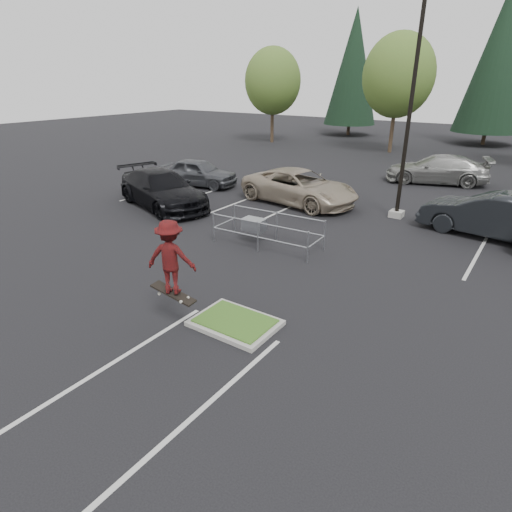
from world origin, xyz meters
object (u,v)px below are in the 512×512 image
Objects in this scene: conif_a at (353,68)px; skateboarder at (170,258)px; conif_b at (500,57)px; cart_corral at (257,225)px; decid_b at (398,78)px; car_r_charc at (492,215)px; light_pole at (409,116)px; car_far_silver at (439,169)px; decid_a at (273,83)px; car_l_grey at (198,172)px; car_l_tan at (299,187)px; car_l_black at (161,189)px.

conif_a is 43.25m from skateboarder.
conif_b reaches higher than cart_corral.
conif_b reaches higher than conif_a.
decid_b is 1.74× the size of car_r_charc.
light_pole reaches higher than skateboarder.
car_far_silver is (0.36, -20.11, -6.98)m from conif_b.
decid_a is 12.02m from decid_b.
conif_b is at bearing -31.83° from car_l_grey.
decid_a is 1.88× the size of car_l_grey.
light_pole is at bearing -75.77° from car_l_tan.
conif_b reaches higher than light_pole.
light_pole is at bearing -121.80° from skateboarder.
decid_b is 1.53× the size of car_l_black.
decid_a is 0.61× the size of conif_b.
skateboarder is at bearing -20.88° from car_far_silver.
cart_corral is at bearing -72.33° from conif_a.
car_far_silver is at bearing 90.97° from light_pole.
light_pole is 13.35m from skateboarder.
conif_b is (14.00, 0.50, 0.75)m from conif_a.
car_l_grey is (-7.00, 0.00, -0.06)m from car_l_tan.
car_far_silver is (6.37, -10.14, -5.18)m from decid_b.
decid_b is 19.78m from car_l_tan.
car_l_black is at bearing -171.77° from car_l_grey.
light_pole is 12.58m from car_l_grey.
decid_a is 21.27m from car_far_silver.
cart_corral is at bearing -58.61° from decid_a.
car_far_silver reaches higher than car_l_grey.
light_pole is 6.23m from car_l_tan.
car_l_black is (-8.80, 8.00, -1.11)m from skateboarder.
conif_a is at bearing 130.17° from decid_b.
conif_b is at bearing 91.01° from light_pole.
skateboarder reaches higher than car_l_tan.
decid_b reaches higher than car_r_charc.
conif_b is at bearing 30.17° from decid_a.
car_l_tan is at bearing -82.27° from car_r_charc.
decid_b is at bearing 2.39° from decid_a.
conif_a is at bearing 26.96° from car_l_tan.
car_r_charc is (14.50, 4.50, 0.00)m from car_l_black.
light_pole is 1.82× the size of car_r_charc.
cart_corral is (11.02, -34.60, -6.35)m from conif_a.
decid_a is at bearing 135.75° from light_pole.
skateboarder reaches higher than car_l_black.
car_l_grey is (-8.52, 6.10, 0.06)m from cart_corral.
cart_corral is at bearing -83.12° from decid_b.
decid_b is at bearing -49.83° from conif_a.
car_l_tan is (1.51, -19.03, -5.17)m from decid_b.
decid_b is at bearing -143.36° from car_r_charc.
light_pole is 4.77× the size of skateboarder.
car_l_grey is at bearing 142.07° from cart_corral.
light_pole is at bearing -89.39° from car_r_charc.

